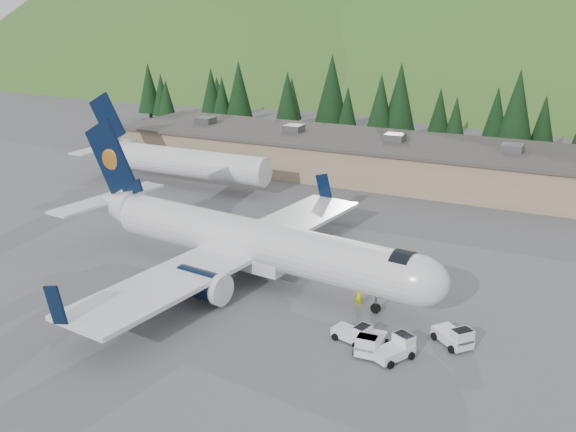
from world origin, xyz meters
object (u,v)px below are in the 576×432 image
Objects in this scene: airliner at (246,241)px; baggage_tug_b at (455,337)px; baggage_tug_c at (396,349)px; terminal_building at (359,156)px; baggage_tug_a at (354,334)px; ramp_worker at (359,296)px; second_airliner at (171,160)px; baggage_tug_d at (370,344)px.

airliner is 11.67× the size of baggage_tug_b.
baggage_tug_c is at bearing -17.70° from airliner.
terminal_building is at bearing 102.81° from airliner.
baggage_tug_a is 0.04× the size of terminal_building.
baggage_tug_a is 5.72m from ramp_worker.
baggage_tug_a is at bearing -37.96° from second_airliner.
ramp_worker reaches higher than baggage_tug_b.
baggage_tug_a is 1.76m from baggage_tug_d.
second_airliner is 8.94× the size of baggage_tug_d.
baggage_tug_d is at bearing -68.58° from terminal_building.
second_airliner is 25.55m from terminal_building.
terminal_building reaches higher than baggage_tug_b.
terminal_building is (-22.63, 41.68, 1.92)m from baggage_tug_b.
baggage_tug_c reaches higher than baggage_tug_a.
baggage_tug_c is 1.95× the size of ramp_worker.
ramp_worker is at bearing -159.69° from baggage_tug_b.
baggage_tug_d is 7.17m from ramp_worker.
baggage_tug_a is 1.79× the size of ramp_worker.
baggage_tug_b reaches higher than baggage_tug_c.
baggage_tug_c is (3.23, -0.77, 0.04)m from baggage_tug_a.
terminal_building is 23.07× the size of baggage_tug_d.
second_airliner is 47.70m from baggage_tug_d.
ramp_worker reaches higher than baggage_tug_a.
terminal_building reaches higher than ramp_worker.
baggage_tug_d is at bearing 117.82° from ramp_worker.
second_airliner is at bearing -32.09° from ramp_worker.
second_airliner reaches higher than ramp_worker.
second_airliner reaches higher than baggage_tug_b.
baggage_tug_a is 3.32m from baggage_tug_c.
airliner is 10.92m from ramp_worker.
baggage_tug_d is 1.88× the size of ramp_worker.
terminal_building is at bearing 125.10° from baggage_tug_a.
ramp_worker is at bearing 2.07° from airliner.
baggage_tug_d reaches higher than baggage_tug_b.
ramp_worker reaches higher than baggage_tug_d.
airliner is 11.68× the size of baggage_tug_c.
second_airliner is at bearing 81.72° from baggage_tug_c.
baggage_tug_c is 0.04× the size of terminal_building.
airliner reaches higher than baggage_tug_d.
ramp_worker is (-4.96, 6.22, 0.14)m from baggage_tug_c.
baggage_tug_a is 47.15m from terminal_building.
baggage_tug_b is 1.00× the size of baggage_tug_c.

